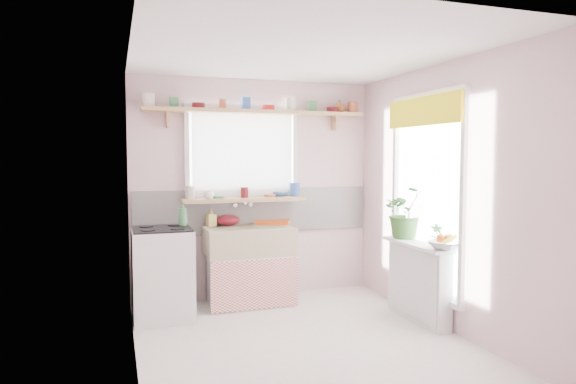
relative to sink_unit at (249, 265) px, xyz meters
name	(u,v)px	position (x,y,z in m)	size (l,w,h in m)	color
room	(333,180)	(0.81, -0.43, 0.94)	(3.20, 3.20, 3.20)	white
sink_unit	(249,265)	(0.00, 0.00, 0.00)	(0.95, 0.65, 1.11)	white
cooker	(163,273)	(-0.95, -0.24, 0.03)	(0.58, 0.58, 0.93)	white
radiator_ledge	(418,280)	(1.45, -1.09, -0.03)	(0.22, 0.95, 0.78)	white
windowsill	(245,199)	(0.00, 0.19, 0.71)	(1.40, 0.22, 0.04)	tan
pine_shelf	(257,112)	(0.15, 0.18, 1.69)	(2.52, 0.24, 0.04)	tan
shelf_crockery	(255,105)	(0.13, 0.18, 1.76)	(2.47, 0.11, 0.12)	silver
sill_crockery	(245,193)	(0.00, 0.19, 0.78)	(1.35, 0.11, 0.12)	silver
dish_tray	(273,222)	(0.34, 0.21, 0.44)	(0.38, 0.29, 0.04)	#E75314
colander	(228,220)	(-0.19, 0.21, 0.48)	(0.27, 0.27, 0.12)	maroon
jade_plant	(406,212)	(1.48, -0.80, 0.61)	(0.49, 0.42, 0.54)	#326026
fruit_bowl	(447,245)	(1.48, -1.49, 0.38)	(0.31, 0.31, 0.08)	silver
herb_pot	(437,235)	(1.48, -1.34, 0.45)	(0.11, 0.08, 0.22)	#356C2B
soap_bottle_sink	(211,217)	(-0.38, 0.21, 0.52)	(0.09, 0.09, 0.20)	#CFC25C
sill_cup	(209,195)	(-0.42, 0.13, 0.77)	(0.11, 0.11, 0.09)	white
sill_bowl	(280,194)	(0.44, 0.25, 0.76)	(0.18, 0.18, 0.06)	#30589F
shelf_vase	(340,107)	(1.19, 0.24, 1.79)	(0.15, 0.15, 0.16)	#9C5B30
cooker_bottle	(183,214)	(-0.73, -0.14, 0.61)	(0.10, 0.10, 0.25)	#3E7D49
fruit	(447,239)	(1.49, -1.49, 0.44)	(0.20, 0.14, 0.10)	orange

